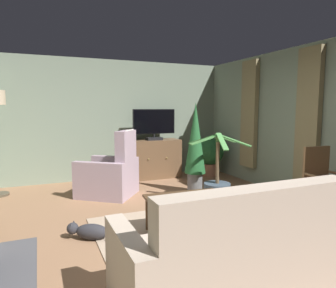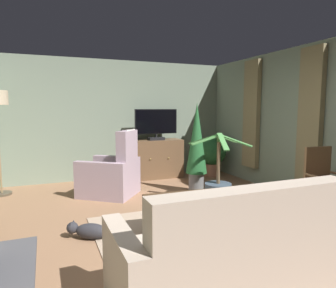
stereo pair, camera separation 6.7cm
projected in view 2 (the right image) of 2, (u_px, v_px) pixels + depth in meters
name	position (u px, v px, depth m)	size (l,w,h in m)	color
ground_plane	(176.00, 235.00, 3.80)	(5.71, 7.29, 0.04)	#936B4C
wall_back	(115.00, 120.00, 6.77)	(5.71, 0.10, 2.60)	gray
wall_right_with_window	(334.00, 125.00, 4.62)	(0.10, 7.29, 2.60)	gray
curtain_panel_near	(310.00, 116.00, 4.89)	(0.10, 0.44, 2.18)	#8E7F56
curtain_panel_far	(252.00, 114.00, 6.27)	(0.10, 0.44, 2.18)	#8E7F56
rug_central	(184.00, 235.00, 3.74)	(2.06, 2.05, 0.01)	tan
tv_cabinet	(156.00, 160.00, 6.86)	(1.17, 0.54, 0.85)	#4A3523
television	(156.00, 124.00, 6.72)	(0.97, 0.20, 0.68)	black
coffee_table	(186.00, 201.00, 3.79)	(1.04, 0.62, 0.46)	#4C331E
tv_remote	(173.00, 201.00, 3.56)	(0.17, 0.05, 0.02)	black
sofa_floral	(234.00, 258.00, 2.50)	(1.97, 0.86, 0.99)	#C6B29E
armchair_in_far_corner	(112.00, 176.00, 5.45)	(1.21, 1.19, 1.19)	#AD93A3
side_chair_mid_row	(324.00, 184.00, 4.10)	(0.50, 0.48, 1.03)	brown
potted_plant_small_fern_corner	(218.00, 189.00, 4.97)	(0.81, 0.94, 1.17)	#3D4C5B
potted_plant_tall_palm_by_window	(212.00, 154.00, 7.02)	(0.63, 0.63, 0.88)	#99664C
potted_plant_leafy_by_curtain	(197.00, 144.00, 5.53)	(0.39, 0.39, 1.66)	slate
cat	(89.00, 231.00, 3.64)	(0.62, 0.45, 0.21)	#2D2D33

